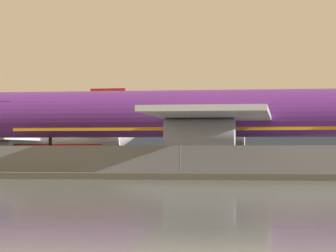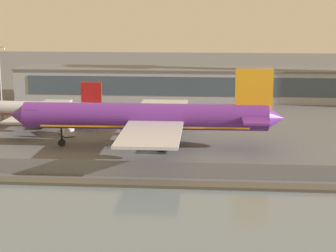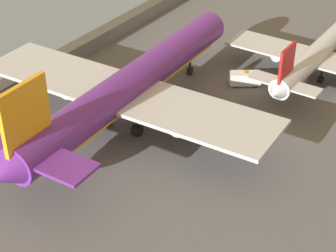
{
  "view_description": "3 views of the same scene",
  "coord_description": "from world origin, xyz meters",
  "px_view_note": "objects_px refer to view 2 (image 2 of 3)",
  "views": [
    {
      "loc": [
        9.82,
        -83.24,
        2.2
      ],
      "look_at": [
        -4.6,
        5.88,
        5.13
      ],
      "focal_mm": 85.0,
      "sensor_mm": 36.0,
      "label": 1
    },
    {
      "loc": [
        13.09,
        -105.6,
        27.84
      ],
      "look_at": [
        3.83,
        5.78,
        4.2
      ],
      "focal_mm": 60.0,
      "sensor_mm": 36.0,
      "label": 2
    },
    {
      "loc": [
        58.23,
        47.67,
        46.22
      ],
      "look_at": [
        3.73,
        13.06,
        4.2
      ],
      "focal_mm": 60.0,
      "sensor_mm": 36.0,
      "label": 3
    }
  ],
  "objects_px": {
    "cargo_jet_purple": "(149,118)",
    "apron_light_mast_apron_west": "(0,80)",
    "baggage_tug": "(139,126)",
    "ops_van": "(66,130)",
    "passenger_jet_silver": "(35,109)"
  },
  "relations": [
    {
      "from": "cargo_jet_purple",
      "to": "apron_light_mast_apron_west",
      "type": "relative_size",
      "value": 2.93
    },
    {
      "from": "baggage_tug",
      "to": "apron_light_mast_apron_west",
      "type": "relative_size",
      "value": 0.18
    },
    {
      "from": "apron_light_mast_apron_west",
      "to": "ops_van",
      "type": "bearing_deg",
      "value": -29.74
    },
    {
      "from": "baggage_tug",
      "to": "ops_van",
      "type": "relative_size",
      "value": 0.64
    },
    {
      "from": "cargo_jet_purple",
      "to": "ops_van",
      "type": "bearing_deg",
      "value": 154.0
    },
    {
      "from": "cargo_jet_purple",
      "to": "apron_light_mast_apron_west",
      "type": "xyz_separation_m",
      "value": [
        -38.2,
        20.17,
        4.5
      ]
    },
    {
      "from": "baggage_tug",
      "to": "apron_light_mast_apron_west",
      "type": "xyz_separation_m",
      "value": [
        -33.8,
        3.52,
        9.9
      ]
    },
    {
      "from": "cargo_jet_purple",
      "to": "baggage_tug",
      "type": "height_order",
      "value": "cargo_jet_purple"
    },
    {
      "from": "cargo_jet_purple",
      "to": "baggage_tug",
      "type": "distance_m",
      "value": 18.05
    },
    {
      "from": "passenger_jet_silver",
      "to": "apron_light_mast_apron_west",
      "type": "relative_size",
      "value": 1.94
    },
    {
      "from": "baggage_tug",
      "to": "apron_light_mast_apron_west",
      "type": "bearing_deg",
      "value": 174.05
    },
    {
      "from": "cargo_jet_purple",
      "to": "ops_van",
      "type": "relative_size",
      "value": 10.09
    },
    {
      "from": "ops_van",
      "to": "apron_light_mast_apron_west",
      "type": "distance_m",
      "value": 23.22
    },
    {
      "from": "passenger_jet_silver",
      "to": "cargo_jet_purple",
      "type": "bearing_deg",
      "value": -31.93
    },
    {
      "from": "passenger_jet_silver",
      "to": "baggage_tug",
      "type": "distance_m",
      "value": 25.23
    }
  ]
}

